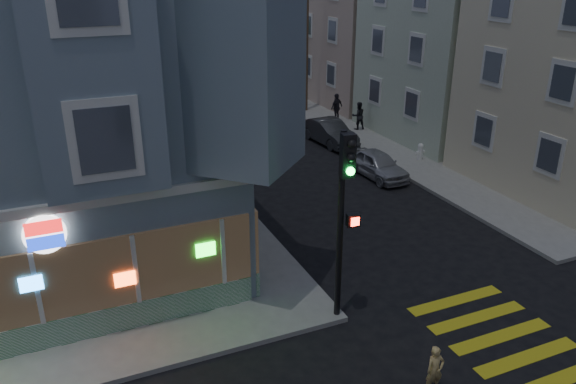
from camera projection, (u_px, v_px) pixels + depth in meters
sidewalk_ne at (447, 99)px, 41.02m from camera, size 24.00×42.00×0.15m
row_house_b at (486, 38)px, 31.76m from camera, size 12.00×8.60×10.50m
row_house_c at (396, 34)px, 39.67m from camera, size 12.00×8.60×9.00m
row_house_d at (336, 13)px, 47.01m from camera, size 12.00×8.60×10.50m
utility_pole at (306, 39)px, 36.00m from camera, size 2.20×0.30×9.00m
street_tree_near at (274, 41)px, 41.49m from camera, size 3.00×3.00×5.30m
street_tree_far at (239, 30)px, 48.27m from camera, size 3.00×3.00×5.30m
running_child at (435, 370)px, 13.10m from camera, size 0.47×0.33×1.23m
pedestrian_a at (358, 116)px, 33.16m from camera, size 0.87×0.72×1.63m
pedestrian_b at (337, 107)px, 34.88m from camera, size 1.10×0.79×1.73m
parked_car_a at (378, 164)px, 26.28m from camera, size 1.66×3.73×1.25m
parked_car_b at (329, 132)px, 31.05m from camera, size 1.76×4.18×1.34m
parked_car_c at (273, 112)px, 34.97m from camera, size 2.50×5.17×1.45m
parked_car_d at (239, 94)px, 39.70m from camera, size 2.54×5.07×1.38m
traffic_signal at (345, 197)px, 14.49m from camera, size 0.66×0.61×5.42m
fire_hydrant at (420, 151)px, 28.23m from camera, size 0.49×0.28×0.84m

